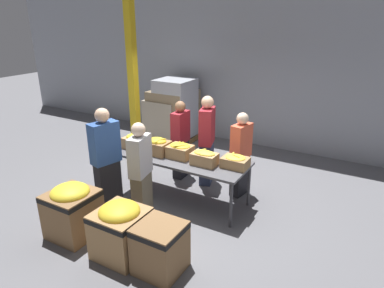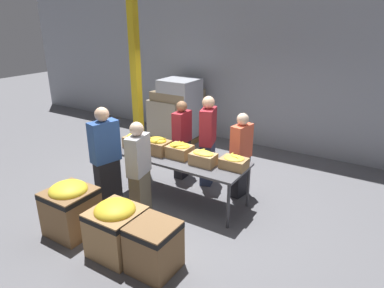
{
  "view_description": "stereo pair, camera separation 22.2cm",
  "coord_description": "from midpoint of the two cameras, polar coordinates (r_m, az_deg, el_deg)",
  "views": [
    {
      "loc": [
        2.86,
        -4.62,
        3.09
      ],
      "look_at": [
        0.07,
        0.27,
        0.97
      ],
      "focal_mm": 32.0,
      "sensor_mm": 36.0,
      "label": 1
    },
    {
      "loc": [
        3.05,
        -4.51,
        3.09
      ],
      "look_at": [
        0.07,
        0.27,
        0.97
      ],
      "focal_mm": 32.0,
      "sensor_mm": 36.0,
      "label": 2
    }
  ],
  "objects": [
    {
      "name": "volunteer_2",
      "position": [
        6.12,
        9.17,
        -1.97
      ],
      "size": [
        0.28,
        0.45,
        1.55
      ],
      "rotation": [
        0.0,
        0.0,
        -1.75
      ],
      "color": "black",
      "rests_on": "ground_plane"
    },
    {
      "name": "donation_bin_0",
      "position": [
        5.44,
        -18.46,
        -9.84
      ],
      "size": [
        0.66,
        0.66,
        0.82
      ],
      "color": "olive",
      "rests_on": "ground_plane"
    },
    {
      "name": "banana_box_3",
      "position": [
        5.56,
        3.01,
        -2.31
      ],
      "size": [
        0.42,
        0.27,
        0.25
      ],
      "color": "tan",
      "rests_on": "sorting_table"
    },
    {
      "name": "ground_plane",
      "position": [
        6.26,
        -0.83,
        -9.02
      ],
      "size": [
        30.0,
        30.0,
        0.0
      ],
      "primitive_type": "plane",
      "color": "slate"
    },
    {
      "name": "banana_box_2",
      "position": [
        5.86,
        -0.96,
        -1.0
      ],
      "size": [
        0.4,
        0.34,
        0.26
      ],
      "color": "#A37A4C",
      "rests_on": "sorting_table"
    },
    {
      "name": "support_pillar",
      "position": [
        7.21,
        -8.47,
        11.67
      ],
      "size": [
        0.16,
        0.16,
        4.0
      ],
      "color": "gold",
      "rests_on": "ground_plane"
    },
    {
      "name": "banana_box_1",
      "position": [
        6.03,
        -4.72,
        -0.22
      ],
      "size": [
        0.42,
        0.33,
        0.31
      ],
      "color": "olive",
      "rests_on": "sorting_table"
    },
    {
      "name": "donation_bin_2",
      "position": [
        4.54,
        -4.92,
        -16.53
      ],
      "size": [
        0.57,
        0.57,
        0.67
      ],
      "color": "olive",
      "rests_on": "ground_plane"
    },
    {
      "name": "banana_box_4",
      "position": [
        5.5,
        8.15,
        -2.98
      ],
      "size": [
        0.42,
        0.32,
        0.22
      ],
      "color": "#A37A4C",
      "rests_on": "sorting_table"
    },
    {
      "name": "banana_box_0",
      "position": [
        6.37,
        -8.27,
        0.61
      ],
      "size": [
        0.42,
        0.33,
        0.26
      ],
      "color": "tan",
      "rests_on": "sorting_table"
    },
    {
      "name": "sorting_table",
      "position": [
        5.92,
        -0.87,
        -2.68
      ],
      "size": [
        2.36,
        0.88,
        0.81
      ],
      "color": "#4C4C51",
      "rests_on": "ground_plane"
    },
    {
      "name": "pallet_stack_2",
      "position": [
        9.02,
        -2.83,
        4.09
      ],
      "size": [
        0.99,
        0.99,
        1.08
      ],
      "color": "olive",
      "rests_on": "ground_plane"
    },
    {
      "name": "volunteer_3",
      "position": [
        5.43,
        -7.65,
        -4.55
      ],
      "size": [
        0.29,
        0.46,
        1.61
      ],
      "rotation": [
        0.0,
        0.0,
        1.76
      ],
      "color": "#6B604C",
      "rests_on": "ground_plane"
    },
    {
      "name": "wall_back",
      "position": [
        8.52,
        11.7,
        12.83
      ],
      "size": [
        16.0,
        0.08,
        4.0
      ],
      "color": "#9399A3",
      "rests_on": "ground_plane"
    },
    {
      "name": "volunteer_0",
      "position": [
        6.77,
        -0.72,
        0.65
      ],
      "size": [
        0.23,
        0.43,
        1.57
      ],
      "rotation": [
        0.0,
        0.0,
        -1.53
      ],
      "color": "black",
      "rests_on": "ground_plane"
    },
    {
      "name": "donation_bin_1",
      "position": [
        4.85,
        -11.18,
        -13.33
      ],
      "size": [
        0.65,
        0.65,
        0.79
      ],
      "color": "#A37A4C",
      "rests_on": "ground_plane"
    },
    {
      "name": "pallet_stack_0",
      "position": [
        8.99,
        -1.6,
        4.79
      ],
      "size": [
        1.13,
        1.13,
        1.31
      ],
      "color": "olive",
      "rests_on": "ground_plane"
    },
    {
      "name": "volunteer_1",
      "position": [
        5.83,
        -13.08,
        -2.4
      ],
      "size": [
        0.35,
        0.51,
        1.75
      ],
      "rotation": [
        0.0,
        0.0,
        1.31
      ],
      "color": "black",
      "rests_on": "ground_plane"
    },
    {
      "name": "pallet_stack_1",
      "position": [
        8.81,
        -1.28,
        5.5
      ],
      "size": [
        0.94,
        0.94,
        1.61
      ],
      "color": "olive",
      "rests_on": "ground_plane"
    },
    {
      "name": "volunteer_4",
      "position": [
        6.49,
        3.64,
        0.45
      ],
      "size": [
        0.35,
        0.51,
        1.73
      ],
      "rotation": [
        0.0,
        0.0,
        -1.28
      ],
      "color": "#2D3856",
      "rests_on": "ground_plane"
    }
  ]
}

